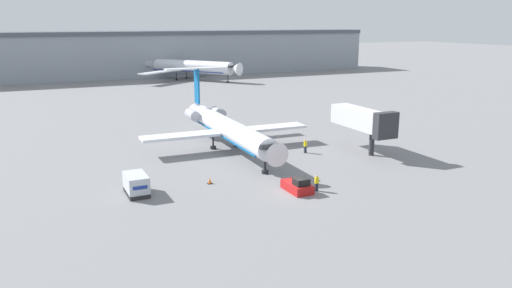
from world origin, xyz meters
TOP-DOWN VIEW (x-y plane):
  - ground_plane at (0.00, 0.00)m, footprint 600.00×600.00m
  - terminal_building at (0.00, 120.00)m, footprint 180.00×16.80m
  - airplane_main at (0.35, 19.90)m, footprint 23.77×30.58m
  - pushback_tug at (0.39, 0.12)m, footprint 2.04×3.78m
  - luggage_cart at (-15.07, 6.28)m, footprint 2.07×3.81m
  - worker_near_tug at (2.27, -0.62)m, footprint 0.40×0.24m
  - worker_by_wing at (9.14, 13.38)m, footprint 0.40×0.26m
  - traffic_cone_left at (-7.06, 6.38)m, footprint 0.53×0.53m
  - airplane_parked_far_left at (20.11, 104.13)m, footprint 31.45×34.72m
  - jet_bridge at (16.46, 10.66)m, footprint 3.20×11.11m

SIDE VIEW (x-z plane):
  - ground_plane at x=0.00m, z-range 0.00..0.00m
  - traffic_cone_left at x=-7.06m, z-range -0.02..0.64m
  - pushback_tug at x=0.39m, z-range -0.23..1.39m
  - worker_near_tug at x=2.27m, z-range 0.04..1.78m
  - worker_by_wing at x=9.14m, z-range 0.06..1.93m
  - luggage_cart at x=-15.07m, z-range 0.00..2.13m
  - airplane_main at x=0.35m, z-range -1.97..8.15m
  - airplane_parked_far_left at x=20.11m, z-range -1.48..9.55m
  - jet_bridge at x=16.46m, z-range 1.35..7.54m
  - terminal_building at x=0.00m, z-range 0.03..14.31m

